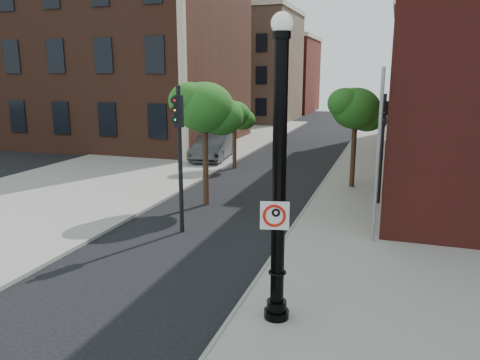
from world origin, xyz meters
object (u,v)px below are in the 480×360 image
(lamppost, at_px, (279,190))
(parked_car, at_px, (214,147))
(no_parking_sign, at_px, (275,215))
(traffic_signal_left, at_px, (179,135))
(traffic_signal_right, at_px, (383,132))

(lamppost, height_order, parked_car, lamppost)
(lamppost, xyz_separation_m, no_parking_sign, (-0.04, -0.16, -0.51))
(no_parking_sign, height_order, traffic_signal_left, traffic_signal_left)
(parked_car, relative_size, traffic_signal_right, 1.13)
(lamppost, bearing_deg, traffic_signal_left, 133.29)
(parked_car, xyz_separation_m, traffic_signal_right, (10.37, -7.72, 2.26))
(lamppost, xyz_separation_m, traffic_signal_left, (-4.60, 4.88, 0.35))
(lamppost, relative_size, traffic_signal_left, 1.31)
(lamppost, distance_m, traffic_signal_right, 10.60)
(lamppost, xyz_separation_m, parked_car, (-8.59, 18.17, -2.18))
(parked_car, bearing_deg, lamppost, -72.10)
(lamppost, bearing_deg, parked_car, 115.30)
(no_parking_sign, bearing_deg, parked_car, 101.72)
(traffic_signal_right, bearing_deg, lamppost, -109.76)
(lamppost, distance_m, parked_car, 20.22)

